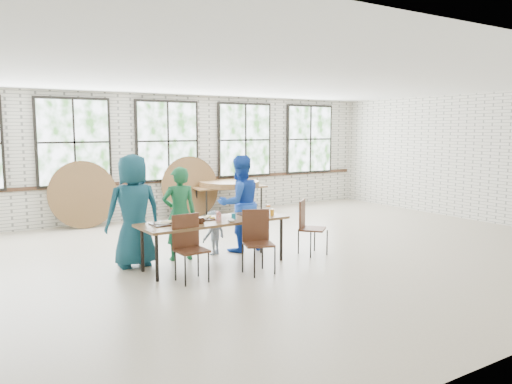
% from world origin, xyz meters
% --- Properties ---
extents(room, '(12.00, 12.00, 12.00)m').
position_xyz_m(room, '(0.00, 4.44, 1.83)').
color(room, '#C4B59B').
rests_on(room, ground).
extents(dining_table, '(2.43, 0.90, 0.74)m').
position_xyz_m(dining_table, '(-1.13, -0.15, 0.69)').
color(dining_table, brown).
rests_on(dining_table, ground).
extents(chair_near_left, '(0.43, 0.41, 0.95)m').
position_xyz_m(chair_near_left, '(-1.79, -0.62, 0.56)').
color(chair_near_left, '#492718').
rests_on(chair_near_left, ground).
extents(chair_near_right, '(0.53, 0.52, 0.95)m').
position_xyz_m(chair_near_right, '(-0.74, -0.79, 0.56)').
color(chair_near_right, '#492718').
rests_on(chair_near_right, ground).
extents(chair_spare, '(0.58, 0.58, 0.95)m').
position_xyz_m(chair_spare, '(0.58, -0.35, 0.56)').
color(chair_spare, '#492718').
rests_on(chair_spare, ground).
extents(adult_teal, '(0.88, 0.58, 1.78)m').
position_xyz_m(adult_teal, '(-2.21, 0.50, 0.89)').
color(adult_teal, '#1A5365').
rests_on(adult_teal, ground).
extents(adult_green, '(0.63, 0.47, 1.55)m').
position_xyz_m(adult_green, '(-1.43, 0.50, 0.78)').
color(adult_green, '#1A6539').
rests_on(adult_green, ground).
extents(toddler, '(0.56, 0.43, 0.77)m').
position_xyz_m(toddler, '(-0.80, 0.50, 0.38)').
color(toddler, '#162B46').
rests_on(toddler, ground).
extents(adult_blue, '(0.84, 0.66, 1.71)m').
position_xyz_m(adult_blue, '(-0.28, 0.50, 0.85)').
color(adult_blue, '#1A47B9').
rests_on(adult_blue, ground).
extents(storage_table, '(1.86, 0.91, 0.74)m').
position_xyz_m(storage_table, '(1.37, 3.82, 0.69)').
color(storage_table, brown).
rests_on(storage_table, ground).
extents(tabletop_clutter, '(2.03, 0.65, 0.11)m').
position_xyz_m(tabletop_clutter, '(-1.02, -0.19, 0.77)').
color(tabletop_clutter, black).
rests_on(tabletop_clutter, dining_table).
extents(round_tops_stacked, '(1.50, 1.50, 0.13)m').
position_xyz_m(round_tops_stacked, '(1.37, 3.82, 0.80)').
color(round_tops_stacked, brown).
rests_on(round_tops_stacked, storage_table).
extents(round_tops_leaning, '(4.13, 0.43, 1.49)m').
position_xyz_m(round_tops_leaning, '(-0.38, 4.20, 0.73)').
color(round_tops_leaning, brown).
rests_on(round_tops_leaning, ground).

